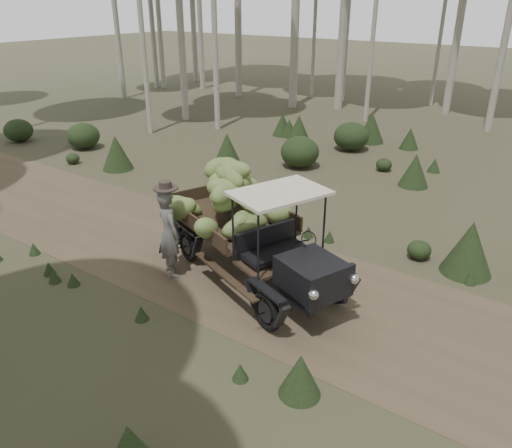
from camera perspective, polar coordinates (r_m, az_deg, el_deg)
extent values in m
plane|color=#473D2B|center=(11.99, -8.07, -3.13)|extent=(120.00, 120.00, 0.00)
cube|color=brown|center=(11.98, -8.07, -3.11)|extent=(70.00, 4.00, 0.01)
cube|color=black|center=(9.02, 6.24, -5.64)|extent=(1.28, 1.26, 0.55)
cube|color=black|center=(8.67, 8.57, -7.14)|extent=(0.46, 0.98, 0.62)
cube|color=black|center=(9.96, 1.12, -1.76)|extent=(0.58, 1.34, 0.55)
cube|color=#38281C|center=(11.08, -3.03, 0.48)|extent=(3.28, 2.71, 0.08)
cube|color=#38281C|center=(11.45, 0.85, 2.33)|extent=(2.65, 1.07, 0.32)
cube|color=#38281C|center=(10.61, -7.25, 0.26)|extent=(2.65, 1.07, 0.32)
cube|color=#38281C|center=(12.15, -6.46, 3.52)|extent=(0.71, 1.71, 0.32)
cube|color=beige|center=(9.18, 2.72, 3.56)|extent=(1.70, 2.01, 0.06)
cube|color=black|center=(10.63, 1.72, -2.88)|extent=(4.36, 1.76, 0.18)
cube|color=black|center=(10.25, -1.79, -3.98)|extent=(4.36, 1.76, 0.18)
torus|color=black|center=(9.93, 8.95, -6.93)|extent=(0.76, 0.40, 0.77)
torus|color=black|center=(9.07, 1.23, -9.96)|extent=(0.76, 0.40, 0.77)
torus|color=black|center=(12.11, -0.91, -0.55)|extent=(0.76, 0.40, 0.77)
torus|color=black|center=(11.41, -7.74, -2.45)|extent=(0.76, 0.40, 0.77)
sphere|color=beige|center=(8.87, 11.14, -6.19)|extent=(0.18, 0.18, 0.18)
sphere|color=beige|center=(8.33, 6.60, -8.04)|extent=(0.18, 0.18, 0.18)
ellipsoid|color=olive|center=(12.23, -3.36, 4.13)|extent=(0.80, 0.77, 0.52)
ellipsoid|color=olive|center=(11.28, -3.35, 4.15)|extent=(0.82, 0.76, 0.55)
ellipsoid|color=olive|center=(10.72, -2.23, 4.95)|extent=(0.85, 0.49, 0.54)
ellipsoid|color=olive|center=(10.75, -4.46, 6.41)|extent=(0.67, 0.81, 0.58)
ellipsoid|color=olive|center=(10.23, -1.63, 0.16)|extent=(0.63, 0.95, 0.64)
ellipsoid|color=olive|center=(10.86, -4.24, 3.49)|extent=(0.59, 0.82, 0.56)
ellipsoid|color=olive|center=(10.64, -2.51, 4.68)|extent=(0.99, 0.62, 0.65)
ellipsoid|color=olive|center=(10.62, -3.37, 6.38)|extent=(0.77, 0.57, 0.50)
ellipsoid|color=olive|center=(11.91, -1.50, 3.65)|extent=(0.74, 0.83, 0.41)
ellipsoid|color=olive|center=(10.41, -3.47, 2.67)|extent=(0.52, 0.82, 0.52)
ellipsoid|color=olive|center=(10.56, -2.61, 4.61)|extent=(0.68, 0.96, 0.52)
ellipsoid|color=olive|center=(10.59, -3.08, 6.13)|extent=(0.88, 0.93, 0.53)
ellipsoid|color=olive|center=(11.29, -8.19, 2.10)|extent=(0.97, 0.76, 0.65)
ellipsoid|color=olive|center=(11.32, -1.55, 4.41)|extent=(0.94, 0.88, 0.69)
ellipsoid|color=olive|center=(10.26, -3.68, 3.64)|extent=(0.52, 0.86, 0.58)
ellipsoid|color=olive|center=(10.66, -3.19, 6.32)|extent=(0.85, 0.60, 0.51)
ellipsoid|color=olive|center=(10.36, -0.66, 0.44)|extent=(0.86, 0.89, 0.62)
ellipsoid|color=olive|center=(10.90, -2.44, 3.21)|extent=(0.69, 1.00, 0.72)
ellipsoid|color=olive|center=(10.68, -4.16, 4.84)|extent=(0.74, 0.85, 0.53)
ellipsoid|color=olive|center=(10.53, -2.52, 6.06)|extent=(0.92, 0.42, 0.60)
ellipsoid|color=olive|center=(10.77, 2.67, 1.14)|extent=(0.69, 0.81, 0.55)
ellipsoid|color=olive|center=(11.17, -1.25, 3.95)|extent=(0.52, 0.86, 0.61)
ellipsoid|color=olive|center=(10.99, -1.88, 5.54)|extent=(0.88, 0.81, 0.63)
ellipsoid|color=olive|center=(10.61, -3.70, 5.76)|extent=(0.85, 0.76, 0.49)
ellipsoid|color=olive|center=(10.11, -1.86, -0.52)|extent=(0.69, 0.93, 0.47)
ellipsoid|color=olive|center=(10.42, -0.84, 2.68)|extent=(0.91, 0.94, 0.56)
ellipsoid|color=olive|center=(10.30, -3.49, 3.90)|extent=(1.00, 0.85, 0.64)
ellipsoid|color=olive|center=(10.46, -2.89, 5.53)|extent=(1.01, 0.76, 0.60)
ellipsoid|color=olive|center=(10.87, -8.50, 1.70)|extent=(0.97, 0.70, 0.76)
ellipsoid|color=olive|center=(9.96, -5.72, -0.46)|extent=(0.61, 0.90, 0.70)
imported|color=#56534F|center=(10.66, -9.90, -1.02)|extent=(0.84, 0.71, 1.97)
cylinder|color=#322923|center=(10.28, -10.30, 4.06)|extent=(0.69, 0.69, 0.03)
cylinder|color=#322923|center=(10.25, -10.33, 4.40)|extent=(0.34, 0.34, 0.16)
cone|color=#233319|center=(22.03, 3.05, 11.32)|extent=(0.87, 0.87, 0.96)
ellipsoid|color=#233319|center=(21.08, -19.14, 9.50)|extent=(1.26, 1.26, 1.01)
cone|color=#233319|center=(21.80, 3.81, 10.90)|extent=(0.69, 0.69, 0.77)
cone|color=#233319|center=(18.28, 19.71, 6.35)|extent=(0.45, 0.45, 0.49)
ellipsoid|color=#233319|center=(19.31, -20.22, 7.05)|extent=(0.48, 0.48, 0.38)
ellipsoid|color=#233319|center=(12.07, 18.15, -2.82)|extent=(0.54, 0.54, 0.43)
cone|color=#233319|center=(16.61, 17.70, 5.90)|extent=(0.95, 0.95, 1.06)
cone|color=#233319|center=(18.56, -3.33, 8.84)|extent=(0.90, 0.90, 1.00)
cone|color=#233319|center=(21.40, 13.03, 10.73)|extent=(1.12, 1.12, 1.25)
ellipsoid|color=#233319|center=(20.08, 10.83, 9.83)|extent=(1.36, 1.36, 1.09)
cone|color=#233319|center=(21.98, -19.51, 9.64)|extent=(0.68, 0.68, 0.75)
cone|color=#233319|center=(11.67, 23.20, -2.49)|extent=(1.09, 1.09, 1.21)
ellipsoid|color=#233319|center=(17.73, 5.03, 8.21)|extent=(1.35, 1.35, 1.08)
cone|color=#233319|center=(20.86, 17.17, 9.34)|extent=(0.76, 0.76, 0.84)
cone|color=#233319|center=(19.99, 4.90, 10.45)|extent=(1.21, 1.21, 1.34)
cone|color=#233319|center=(18.11, -15.66, 7.88)|extent=(1.07, 1.07, 1.19)
cone|color=#233319|center=(11.60, 23.15, -4.15)|extent=(0.61, 0.61, 0.67)
ellipsoid|color=#233319|center=(17.92, 14.41, 6.61)|extent=(0.55, 0.55, 0.44)
ellipsoid|color=#233319|center=(23.18, -25.52, 9.63)|extent=(1.15, 1.15, 0.92)
cone|color=#233319|center=(7.83, 5.08, -16.78)|extent=(0.66, 0.66, 0.73)
cone|color=#233319|center=(11.75, -22.58, -4.71)|extent=(0.27, 0.27, 0.30)
cone|color=#233319|center=(9.68, -12.97, -9.87)|extent=(0.27, 0.27, 0.30)
cone|color=#233319|center=(14.96, -5.04, 3.44)|extent=(0.27, 0.27, 0.30)
cone|color=#233319|center=(8.18, -1.82, -16.51)|extent=(0.27, 0.27, 0.30)
cone|color=#233319|center=(13.53, 3.27, 1.14)|extent=(0.27, 0.27, 0.30)
cone|color=#233319|center=(11.14, -20.21, -5.94)|extent=(0.27, 0.27, 0.30)
cone|color=#233319|center=(12.40, 8.38, -1.38)|extent=(0.27, 0.27, 0.30)
cone|color=#233319|center=(12.58, 6.03, -0.86)|extent=(0.27, 0.27, 0.30)
cone|color=#233319|center=(12.79, -24.06, -2.57)|extent=(0.27, 0.27, 0.30)
cone|color=#233319|center=(11.45, 23.33, -5.63)|extent=(0.27, 0.27, 0.30)
cone|color=#233319|center=(11.41, -22.09, -5.51)|extent=(0.27, 0.27, 0.30)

